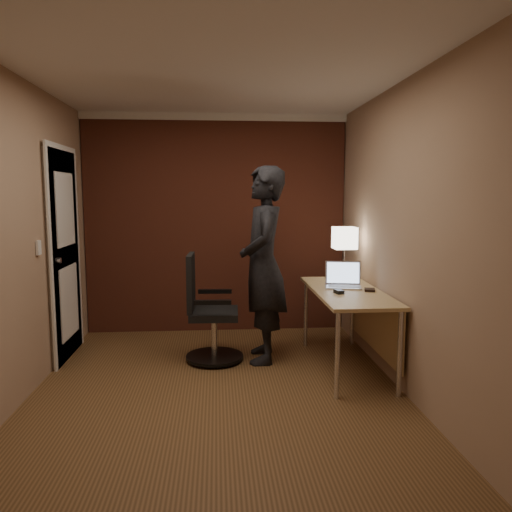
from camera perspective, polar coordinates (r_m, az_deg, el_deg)
name	(u,v)px	position (r m, az deg, el deg)	size (l,w,h in m)	color
room	(191,216)	(5.38, -7.49, 4.59)	(4.00, 4.00, 4.00)	brown
desk	(355,304)	(4.66, 11.19, -5.37)	(0.60, 1.50, 0.73)	#DAB77D
desk_lamp	(345,239)	(5.14, 10.09, 1.96)	(0.22, 0.22, 0.54)	silver
laptop	(343,280)	(4.77, 9.92, -2.71)	(0.37, 0.32, 0.23)	silver
mouse	(339,292)	(4.44, 9.45, -4.04)	(0.06, 0.10, 0.03)	black
wallet	(370,290)	(4.60, 12.87, -3.80)	(0.09, 0.11, 0.02)	black
office_chair	(207,315)	(4.81, -5.58, -6.76)	(0.55, 0.57, 1.01)	black
person	(263,265)	(4.74, 0.83, -0.99)	(0.68, 0.45, 1.86)	black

